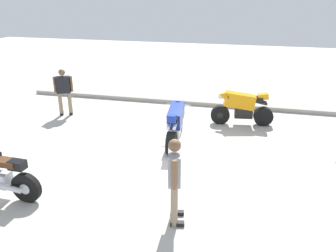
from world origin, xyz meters
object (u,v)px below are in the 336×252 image
Objects in this scene: motorcycle_blue_sportbike at (175,123)px; motorcycle_orange_sportbike at (242,107)px; person_in_black_shirt at (64,90)px; person_in_gray_shirt at (174,176)px.

motorcycle_orange_sportbike is at bearing -46.37° from motorcycle_blue_sportbike.
motorcycle_blue_sportbike is at bearing 39.49° from motorcycle_orange_sportbike.
motorcycle_blue_sportbike is 4.38m from person_in_black_shirt.
motorcycle_orange_sportbike is 1.00× the size of motorcycle_blue_sportbike.
person_in_black_shirt is at bearing 123.02° from person_in_gray_shirt.
motorcycle_orange_sportbike is at bearing 66.85° from person_in_gray_shirt.
person_in_gray_shirt is at bearing -171.53° from motorcycle_blue_sportbike.
motorcycle_orange_sportbike is at bearing -108.67° from person_in_black_shirt.
person_in_gray_shirt is (0.73, -3.42, 0.35)m from motorcycle_blue_sportbike.
motorcycle_blue_sportbike is 1.23× the size of person_in_black_shirt.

